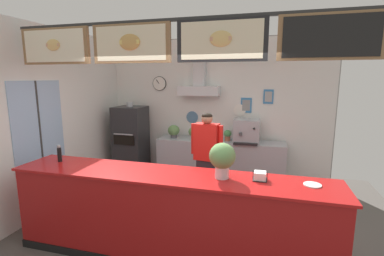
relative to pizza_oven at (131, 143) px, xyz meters
The scene contains 16 objects.
ground_plane 2.89m from the pizza_oven, 50.40° to the right, with size 6.61×6.61×0.00m, color #514C47.
back_wall_assembly 1.99m from the pizza_oven, 13.87° to the left, with size 4.87×2.89×3.06m.
left_wall_with_window 2.35m from the pizza_oven, 107.23° to the right, with size 0.15×5.51×3.06m.
service_counter 3.03m from the pizza_oven, 54.05° to the right, with size 3.98×0.69×1.09m.
back_prep_counter 1.99m from the pizza_oven, ahead, with size 2.67×0.54×0.93m.
pizza_oven is the anchor object (origin of this frame).
shop_worker 2.25m from the pizza_oven, 29.64° to the right, with size 0.54×0.27×1.67m.
espresso_machine 2.53m from the pizza_oven, ahead, with size 0.52×0.50×0.47m.
potted_oregano 1.79m from the pizza_oven, ahead, with size 0.19×0.19×0.21m.
potted_sage 0.99m from the pizza_oven, 12.29° to the left, with size 0.26×0.26×0.28m.
potted_basil 1.42m from the pizza_oven, ahead, with size 0.23×0.23×0.26m.
potted_rosemary 2.13m from the pizza_oven, ahead, with size 0.16×0.16×0.23m.
pepper_grinder 2.41m from the pizza_oven, 86.04° to the right, with size 0.06×0.06×0.24m.
napkin_holder 3.71m from the pizza_oven, 39.61° to the right, with size 0.16×0.15×0.11m.
basil_vase 3.45m from the pizza_oven, 44.78° to the right, with size 0.30×0.30×0.41m.
condiment_plate 4.15m from the pizza_oven, 34.90° to the right, with size 0.19×0.19×0.01m.
Camera 1 is at (1.13, -3.30, 2.23)m, focal length 26.05 mm.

